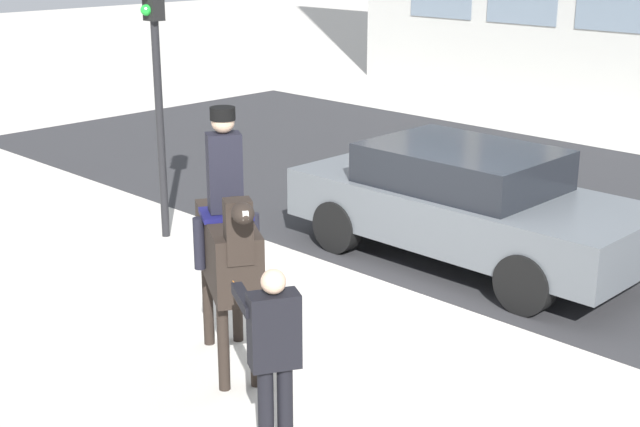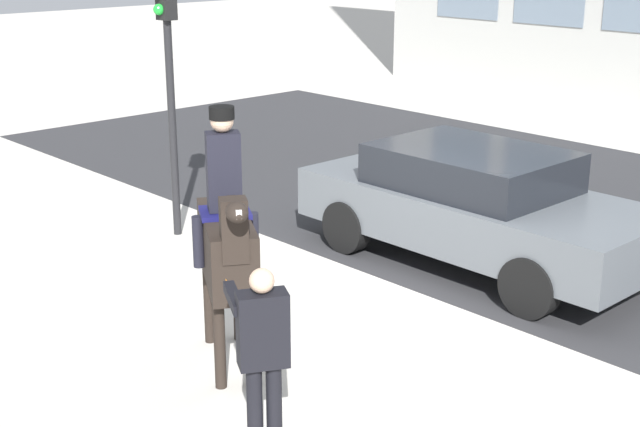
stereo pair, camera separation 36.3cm
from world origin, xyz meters
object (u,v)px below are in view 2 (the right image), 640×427
object	(u,v)px
mounted_horse_lead	(227,241)
pedestrian_bystander	(262,349)
street_car_near_lane	(475,204)
traffic_light	(168,57)

from	to	relation	value
mounted_horse_lead	pedestrian_bystander	world-z (taller)	mounted_horse_lead
mounted_horse_lead	street_car_near_lane	world-z (taller)	mounted_horse_lead
traffic_light	street_car_near_lane	bearing A→B (deg)	30.86
pedestrian_bystander	street_car_near_lane	xyz separation A→B (m)	(-1.64, 4.90, -0.18)
street_car_near_lane	traffic_light	bearing A→B (deg)	-149.14
street_car_near_lane	traffic_light	distance (m)	4.56
pedestrian_bystander	traffic_light	distance (m)	6.13
street_car_near_lane	traffic_light	size ratio (longest dim) A/B	1.26
mounted_horse_lead	pedestrian_bystander	bearing A→B (deg)	1.87
pedestrian_bystander	street_car_near_lane	bearing A→B (deg)	-43.01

